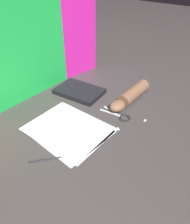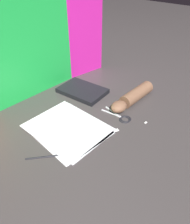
{
  "view_description": "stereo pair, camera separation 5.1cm",
  "coord_description": "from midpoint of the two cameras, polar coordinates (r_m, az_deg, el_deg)",
  "views": [
    {
      "loc": [
        -0.59,
        -0.49,
        0.63
      ],
      "look_at": [
        0.03,
        -0.01,
        0.06
      ],
      "focal_mm": 35.0,
      "sensor_mm": 36.0,
      "label": 1
    },
    {
      "loc": [
        -0.55,
        -0.53,
        0.63
      ],
      "look_at": [
        0.03,
        -0.01,
        0.06
      ],
      "focal_mm": 35.0,
      "sensor_mm": 36.0,
      "label": 2
    }
  ],
  "objects": [
    {
      "name": "paper_scrap_mid",
      "position": [
        0.97,
        4.33,
        -4.5
      ],
      "size": [
        0.02,
        0.02,
        0.0
      ],
      "color": "white",
      "rests_on": "ground_plane"
    },
    {
      "name": "scissors",
      "position": [
        1.04,
        5.19,
        -0.94
      ],
      "size": [
        0.07,
        0.16,
        0.01
      ],
      "color": "silver",
      "rests_on": "ground_plane"
    },
    {
      "name": "backdrop_panel_center",
      "position": [
        1.15,
        -19.45,
        14.28
      ],
      "size": [
        0.77,
        0.03,
        0.48
      ],
      "color": "green",
      "rests_on": "ground_plane"
    },
    {
      "name": "pen",
      "position": [
        0.86,
        -14.23,
        -11.84
      ],
      "size": [
        0.11,
        0.09,
        0.01
      ],
      "color": "black",
      "rests_on": "ground_plane"
    },
    {
      "name": "hand_forearm",
      "position": [
        1.14,
        7.86,
        4.2
      ],
      "size": [
        0.31,
        0.07,
        0.07
      ],
      "color": "brown",
      "rests_on": "ground_plane"
    },
    {
      "name": "book_closed",
      "position": [
        1.21,
        -5.35,
        5.43
      ],
      "size": [
        0.2,
        0.27,
        0.02
      ],
      "color": "black",
      "rests_on": "ground_plane"
    },
    {
      "name": "paper_stack",
      "position": [
        0.97,
        -8.52,
        -4.46
      ],
      "size": [
        0.29,
        0.35,
        0.01
      ],
      "color": "white",
      "rests_on": "ground_plane"
    },
    {
      "name": "ground_plane",
      "position": [
        0.99,
        -3.07,
        -3.35
      ],
      "size": [
        6.0,
        6.0,
        0.0
      ],
      "primitive_type": "plane",
      "color": "#3D3838"
    },
    {
      "name": "backdrop_panel_right",
      "position": [
        1.28,
        -10.38,
        17.67
      ],
      "size": [
        0.52,
        0.1,
        0.47
      ],
      "color": "#D81E9E",
      "rests_on": "ground_plane"
    },
    {
      "name": "paper_scrap_near",
      "position": [
        1.03,
        11.58,
        -2.2
      ],
      "size": [
        0.02,
        0.01,
        0.0
      ],
      "color": "white",
      "rests_on": "ground_plane"
    }
  ]
}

